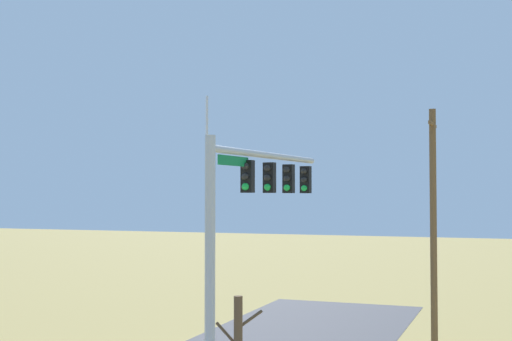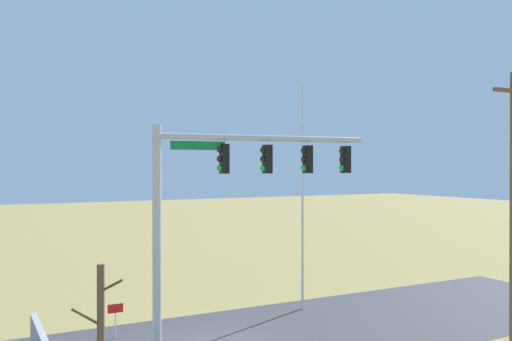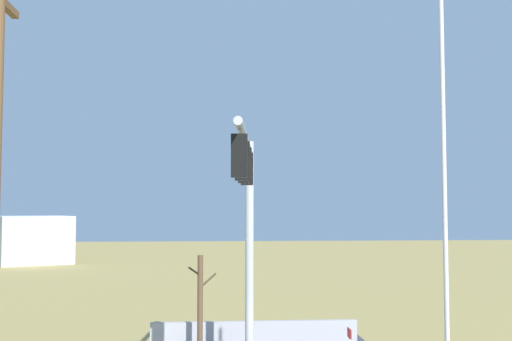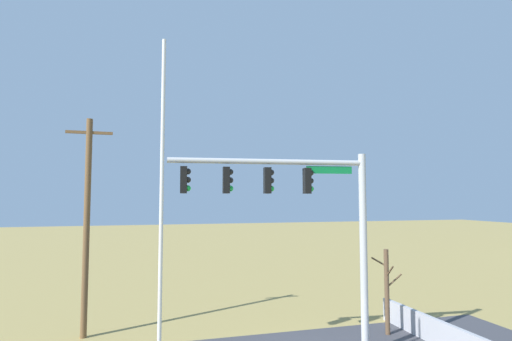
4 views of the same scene
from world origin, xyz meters
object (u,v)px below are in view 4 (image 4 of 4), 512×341
at_px(flagpole, 161,235).
at_px(utility_pole, 87,222).
at_px(bare_tree, 387,290).
at_px(signal_mast, 304,208).

distance_m(flagpole, utility_pole, 8.74).
xyz_separation_m(flagpole, bare_tree, (9.71, 5.23, -3.03)).
xyz_separation_m(signal_mast, bare_tree, (4.36, 1.40, -3.57)).
bearing_deg(utility_pole, flagpole, -71.67).
height_order(signal_mast, bare_tree, signal_mast).
relative_size(utility_pole, bare_tree, 2.57).
bearing_deg(signal_mast, utility_pole, 151.12).
distance_m(signal_mast, flagpole, 6.60).
bearing_deg(bare_tree, signal_mast, -162.21).
bearing_deg(signal_mast, flagpole, -144.39).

